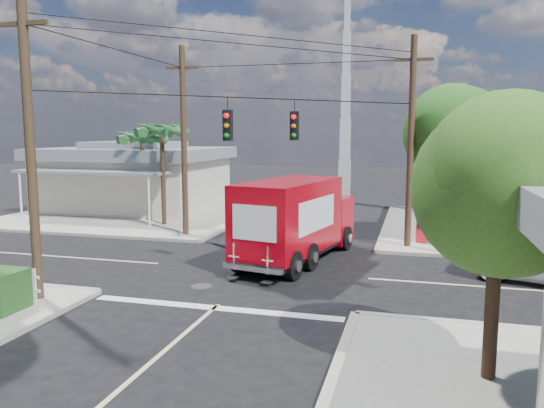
% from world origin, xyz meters
% --- Properties ---
extents(ground, '(120.00, 120.00, 0.00)m').
position_xyz_m(ground, '(0.00, 0.00, 0.00)').
color(ground, black).
rests_on(ground, ground).
extents(sidewalk_ne, '(14.12, 14.12, 0.14)m').
position_xyz_m(sidewalk_ne, '(10.88, 10.88, 0.07)').
color(sidewalk_ne, gray).
rests_on(sidewalk_ne, ground).
extents(sidewalk_nw, '(14.12, 14.12, 0.14)m').
position_xyz_m(sidewalk_nw, '(-10.88, 10.88, 0.07)').
color(sidewalk_nw, gray).
rests_on(sidewalk_nw, ground).
extents(road_markings, '(32.00, 32.00, 0.01)m').
position_xyz_m(road_markings, '(0.00, -1.47, 0.01)').
color(road_markings, beige).
rests_on(road_markings, ground).
extents(building_nw, '(10.80, 10.20, 4.30)m').
position_xyz_m(building_nw, '(-12.00, 12.46, 2.22)').
color(building_nw, beige).
rests_on(building_nw, sidewalk_nw).
extents(radio_tower, '(0.80, 0.80, 17.00)m').
position_xyz_m(radio_tower, '(0.50, 20.00, 5.64)').
color(radio_tower, silver).
rests_on(radio_tower, ground).
extents(tree_ne_front, '(4.21, 4.14, 6.66)m').
position_xyz_m(tree_ne_front, '(7.21, 6.76, 4.77)').
color(tree_ne_front, '#422D1C').
rests_on(tree_ne_front, sidewalk_ne).
extents(tree_ne_back, '(3.77, 3.66, 5.82)m').
position_xyz_m(tree_ne_back, '(9.81, 8.96, 4.19)').
color(tree_ne_back, '#422D1C').
rests_on(tree_ne_back, sidewalk_ne).
extents(tree_se, '(3.67, 3.54, 5.62)m').
position_xyz_m(tree_se, '(7.01, -7.24, 4.04)').
color(tree_se, '#422D1C').
rests_on(tree_se, sidewalk_se).
extents(palm_nw_front, '(3.01, 3.08, 5.59)m').
position_xyz_m(palm_nw_front, '(-7.50, 7.50, 5.04)').
color(palm_nw_front, '#422D1C').
rests_on(palm_nw_front, sidewalk_nw).
extents(palm_nw_back, '(3.01, 3.08, 5.19)m').
position_xyz_m(palm_nw_back, '(-9.50, 9.00, 4.67)').
color(palm_nw_back, '#422D1C').
rests_on(palm_nw_back, sidewalk_nw).
extents(utility_poles, '(12.00, 10.68, 9.00)m').
position_xyz_m(utility_poles, '(-1.58, 1.60, 4.67)').
color(utility_poles, '#473321').
rests_on(utility_poles, ground).
extents(vending_boxes, '(1.90, 0.50, 1.10)m').
position_xyz_m(vending_boxes, '(6.50, 6.20, 0.69)').
color(vending_boxes, red).
rests_on(vending_boxes, sidewalk_ne).
extents(delivery_truck, '(3.68, 7.72, 3.22)m').
position_xyz_m(delivery_truck, '(1.02, 1.83, 1.63)').
color(delivery_truck, black).
rests_on(delivery_truck, ground).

